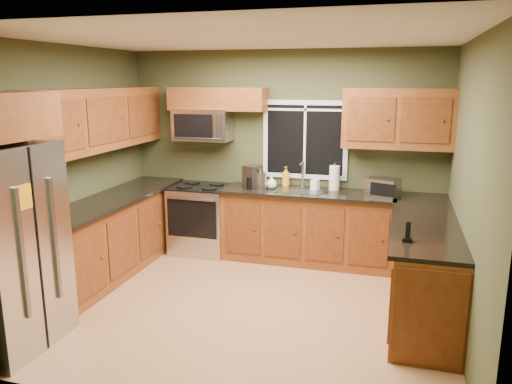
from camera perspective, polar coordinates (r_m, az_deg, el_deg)
The scene contains 28 objects.
floor at distance 5.38m, azimuth -1.59°, elevation -12.82°, with size 4.20×4.20×0.00m, color #A77449.
ceiling at distance 4.87m, azimuth -1.79°, elevation 17.22°, with size 4.20×4.20×0.00m, color white.
back_wall at distance 6.66m, azimuth 3.06°, elevation 4.35°, with size 4.20×4.20×0.00m, color #3F4225.
front_wall at distance 3.33m, azimuth -11.20°, elevation -4.44°, with size 4.20×4.20×0.00m, color #3F4225.
left_wall at distance 5.93m, azimuth -21.43°, elevation 2.44°, with size 3.60×3.60×0.00m, color #3F4225.
right_wall at distance 4.76m, azimuth 23.17°, elevation -0.05°, with size 3.60×3.60×0.00m, color #3F4225.
window at distance 6.55m, azimuth 5.61°, elevation 5.96°, with size 1.12×0.03×1.02m.
base_cabinets_left at distance 6.34m, azimuth -16.01°, elevation -4.91°, with size 0.60×2.65×0.90m, color brown.
countertop_left at distance 6.21m, azimuth -16.08°, elevation -0.80°, with size 0.65×2.65×0.04m, color black.
base_cabinets_back at distance 6.49m, azimuth 5.94°, elevation -4.08°, with size 2.17×0.60×0.90m, color brown.
countertop_back at distance 6.34m, azimuth 6.00°, elevation -0.07°, with size 2.17×0.65×0.04m, color black.
base_cabinets_peninsula at distance 5.50m, azimuth 18.57°, elevation -7.83°, with size 0.60×2.52×0.90m.
countertop_peninsula at distance 5.36m, azimuth 18.66°, elevation -3.07°, with size 0.65×2.50×0.04m, color black.
upper_cabinets_left at distance 6.15m, azimuth -17.89°, elevation 7.85°, with size 0.33×2.65×0.72m, color brown.
upper_cabinets_back_left at distance 6.68m, azimuth -4.44°, elevation 10.57°, with size 1.30×0.33×0.30m, color brown.
upper_cabinets_back_right at distance 6.27m, azimuth 15.91°, elevation 8.06°, with size 1.30×0.33×0.72m, color brown.
refrigerator at distance 4.84m, azimuth -26.88°, elevation -5.74°, with size 0.74×0.90×1.80m.
range at distance 6.85m, azimuth -6.26°, elevation -3.01°, with size 0.76×0.69×0.94m.
microwave at distance 6.75m, azimuth -6.08°, elevation 7.66°, with size 0.76×0.41×0.42m.
sink at distance 6.37m, azimuth 5.02°, elevation 0.31°, with size 0.60×0.42×0.36m.
toaster_oven at distance 6.18m, azimuth 14.32°, elevation 0.52°, with size 0.43×0.39×0.23m.
coffee_maker at distance 6.45m, azimuth -0.42°, elevation 1.66°, with size 0.24×0.28×0.30m.
kettle at distance 6.40m, azimuth 0.54°, elevation 1.45°, with size 0.16×0.16×0.27m.
paper_towel_roll at distance 6.43m, azimuth 8.95°, elevation 1.61°, with size 0.15×0.15×0.34m.
soap_bottle_a at distance 6.57m, azimuth 3.43°, elevation 1.78°, with size 0.10×0.10×0.27m, color orange.
soap_bottle_b at distance 6.40m, azimuth 6.76°, elevation 1.11°, with size 0.09×0.09×0.20m, color white.
soap_bottle_c at distance 6.44m, azimuth 1.78°, elevation 1.15°, with size 0.13×0.13×0.17m, color white.
cordless_phone at distance 4.54m, azimuth 16.96°, elevation -4.79°, with size 0.09×0.09×0.18m.
Camera 1 is at (1.48, -4.62, 2.32)m, focal length 35.00 mm.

